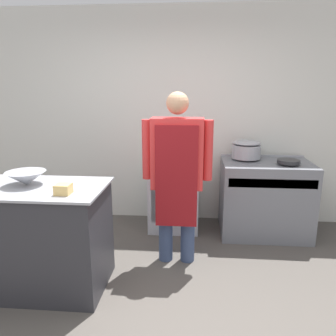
# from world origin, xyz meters

# --- Properties ---
(ground_plane) EXTENTS (14.00, 14.00, 0.00)m
(ground_plane) POSITION_xyz_m (0.00, 0.00, 0.00)
(ground_plane) COLOR #4C4742
(wall_back) EXTENTS (8.00, 0.05, 2.70)m
(wall_back) POSITION_xyz_m (0.00, 2.20, 1.35)
(wall_back) COLOR silver
(wall_back) RESTS_ON ground_plane
(prep_counter) EXTENTS (1.28, 0.71, 0.92)m
(prep_counter) POSITION_xyz_m (-1.05, 0.49, 0.46)
(prep_counter) COLOR #2D2D33
(prep_counter) RESTS_ON ground_plane
(stove) EXTENTS (1.03, 0.70, 0.90)m
(stove) POSITION_xyz_m (1.18, 1.78, 0.44)
(stove) COLOR slate
(stove) RESTS_ON ground_plane
(fridge_unit) EXTENTS (0.60, 0.58, 0.83)m
(fridge_unit) POSITION_xyz_m (0.09, 1.86, 0.42)
(fridge_unit) COLOR silver
(fridge_unit) RESTS_ON ground_plane
(person_cook) EXTENTS (0.67, 0.24, 1.69)m
(person_cook) POSITION_xyz_m (0.17, 1.02, 0.97)
(person_cook) COLOR #38476B
(person_cook) RESTS_ON ground_plane
(mixing_bowl) EXTENTS (0.33, 0.33, 0.12)m
(mixing_bowl) POSITION_xyz_m (-1.08, 0.53, 0.98)
(mixing_bowl) COLOR #9EA0A8
(mixing_bowl) RESTS_ON prep_counter
(plastic_tub) EXTENTS (0.12, 0.12, 0.08)m
(plastic_tub) POSITION_xyz_m (-0.67, 0.31, 0.96)
(plastic_tub) COLOR #D8B266
(plastic_tub) RESTS_ON prep_counter
(stock_pot) EXTENTS (0.34, 0.34, 0.22)m
(stock_pot) POSITION_xyz_m (0.94, 1.90, 1.01)
(stock_pot) COLOR #9EA0A8
(stock_pot) RESTS_ON stove
(saute_pan) EXTENTS (0.25, 0.25, 0.04)m
(saute_pan) POSITION_xyz_m (1.38, 1.66, 0.92)
(saute_pan) COLOR #262628
(saute_pan) RESTS_ON stove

